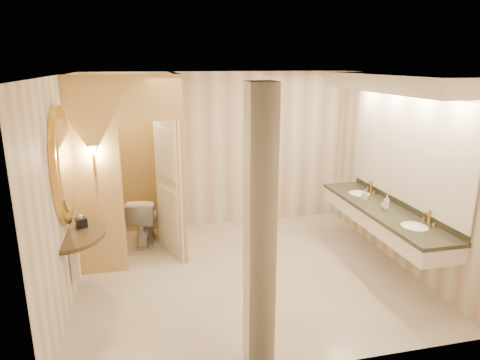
% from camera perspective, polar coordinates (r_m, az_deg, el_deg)
% --- Properties ---
extents(floor, '(4.50, 4.50, 0.00)m').
position_cam_1_polar(floor, '(6.12, 0.75, -12.30)').
color(floor, beige).
rests_on(floor, ground).
extents(ceiling, '(4.50, 4.50, 0.00)m').
position_cam_1_polar(ceiling, '(5.42, 0.85, 13.88)').
color(ceiling, white).
rests_on(ceiling, wall_back).
extents(wall_back, '(4.50, 0.02, 2.70)m').
position_cam_1_polar(wall_back, '(7.52, -2.84, 3.94)').
color(wall_back, silver).
rests_on(wall_back, floor).
extents(wall_front, '(4.50, 0.02, 2.70)m').
position_cam_1_polar(wall_front, '(3.81, 8.03, -7.86)').
color(wall_front, silver).
rests_on(wall_front, floor).
extents(wall_left, '(0.02, 4.00, 2.70)m').
position_cam_1_polar(wall_left, '(5.55, -22.40, -1.41)').
color(wall_left, silver).
rests_on(wall_left, floor).
extents(wall_right, '(0.02, 4.00, 2.70)m').
position_cam_1_polar(wall_right, '(6.51, 20.40, 1.17)').
color(wall_right, silver).
rests_on(wall_right, floor).
extents(toilet_closet, '(1.50, 1.55, 2.70)m').
position_cam_1_polar(toilet_closet, '(6.40, -11.12, 1.94)').
color(toilet_closet, '#E1BC75').
rests_on(toilet_closet, floor).
extents(wall_sconce, '(0.14, 0.14, 0.42)m').
position_cam_1_polar(wall_sconce, '(5.83, -19.00, 3.57)').
color(wall_sconce, '#B5823A').
rests_on(wall_sconce, toilet_closet).
extents(vanity, '(0.75, 2.82, 2.09)m').
position_cam_1_polar(vanity, '(6.16, 19.45, 3.15)').
color(vanity, silver).
rests_on(vanity, floor).
extents(console_shelf, '(1.06, 1.06, 1.98)m').
position_cam_1_polar(console_shelf, '(5.39, -22.26, -1.89)').
color(console_shelf, black).
rests_on(console_shelf, floor).
extents(pillar, '(0.25, 0.25, 2.70)m').
position_cam_1_polar(pillar, '(3.89, 2.66, -7.20)').
color(pillar, silver).
rests_on(pillar, floor).
extents(tissue_box, '(0.15, 0.15, 0.12)m').
position_cam_1_polar(tissue_box, '(5.65, -20.37, -5.36)').
color(tissue_box, black).
rests_on(tissue_box, console_shelf).
extents(toilet, '(0.58, 0.85, 0.79)m').
position_cam_1_polar(toilet, '(7.08, -12.68, -5.21)').
color(toilet, white).
rests_on(toilet, floor).
extents(soap_bottle_a, '(0.07, 0.08, 0.15)m').
position_cam_1_polar(soap_bottle_a, '(6.61, 16.28, -1.88)').
color(soap_bottle_a, beige).
rests_on(soap_bottle_a, vanity).
extents(soap_bottle_b, '(0.11, 0.11, 0.11)m').
position_cam_1_polar(soap_bottle_b, '(6.30, 18.67, -3.13)').
color(soap_bottle_b, silver).
rests_on(soap_bottle_b, vanity).
extents(soap_bottle_c, '(0.10, 0.10, 0.21)m').
position_cam_1_polar(soap_bottle_c, '(6.24, 18.96, -2.84)').
color(soap_bottle_c, '#C6B28C').
rests_on(soap_bottle_c, vanity).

